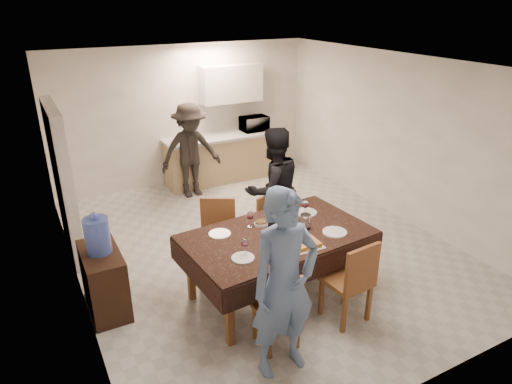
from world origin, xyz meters
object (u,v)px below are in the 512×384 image
at_px(person_kitchen, 191,151).
at_px(console, 104,281).
at_px(person_near, 284,285).
at_px(water_jug, 97,236).
at_px(water_pitcher, 305,222).
at_px(savoury_tart, 303,244).
at_px(wine_bottle, 272,219).
at_px(microwave, 254,124).
at_px(person_far, 273,190).
at_px(dining_table, 277,236).

bearing_deg(person_kitchen, console, -128.04).
bearing_deg(person_near, water_jug, 126.81).
xyz_separation_m(water_pitcher, savoury_tart, (-0.25, -0.33, -0.07)).
distance_m(water_pitcher, person_kitchen, 3.40).
xyz_separation_m(wine_bottle, microwave, (1.76, 3.75, 0.04)).
bearing_deg(person_near, person_far, 61.57).
height_order(water_jug, microwave, microwave).
height_order(dining_table, microwave, microwave).
height_order(savoury_tart, microwave, microwave).
bearing_deg(dining_table, microwave, 61.30).
distance_m(water_jug, water_pitcher, 2.36).
bearing_deg(person_kitchen, person_far, -81.13).
height_order(console, person_kitchen, person_kitchen).
height_order(microwave, person_far, person_far).
bearing_deg(person_far, person_kitchen, -84.74).
height_order(console, savoury_tart, savoury_tart).
height_order(water_pitcher, person_far, person_far).
xyz_separation_m(dining_table, console, (-1.89, 0.69, -0.42)).
height_order(person_near, person_far, person_near).
bearing_deg(water_jug, savoury_tart, -28.25).
bearing_deg(savoury_tart, microwave, 68.87).
relative_size(dining_table, person_near, 1.18).
bearing_deg(savoury_tart, dining_table, 104.74).
bearing_deg(wine_bottle, dining_table, -45.00).
distance_m(microwave, person_kitchen, 1.60).
height_order(wine_bottle, savoury_tart, wine_bottle).
bearing_deg(person_near, microwave, 64.18).
distance_m(water_pitcher, microwave, 4.08).
height_order(water_pitcher, person_near, person_near).
bearing_deg(dining_table, console, 155.56).
relative_size(console, person_far, 0.46).
xyz_separation_m(savoury_tart, person_kitchen, (0.09, 3.73, -0.01)).
bearing_deg(water_jug, console, 90.00).
bearing_deg(person_kitchen, wine_bottle, -94.19).
bearing_deg(person_kitchen, dining_table, -93.27).
xyz_separation_m(console, savoury_tart, (1.99, -1.07, 0.48)).
xyz_separation_m(dining_table, water_pitcher, (0.35, -0.05, 0.13)).
relative_size(savoury_tart, person_far, 0.23).
relative_size(microwave, person_far, 0.29).
bearing_deg(microwave, console, 40.78).
distance_m(console, savoury_tart, 2.31).
xyz_separation_m(console, wine_bottle, (1.84, -0.64, 0.63)).
bearing_deg(wine_bottle, console, 160.84).
relative_size(console, water_jug, 1.98).
bearing_deg(person_kitchen, person_near, -99.57).
bearing_deg(person_kitchen, savoury_tart, -91.41).
bearing_deg(console, person_near, -52.41).
bearing_deg(savoury_tart, person_far, 72.53).
bearing_deg(microwave, dining_table, 65.70).
bearing_deg(person_kitchen, microwave, 16.46).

